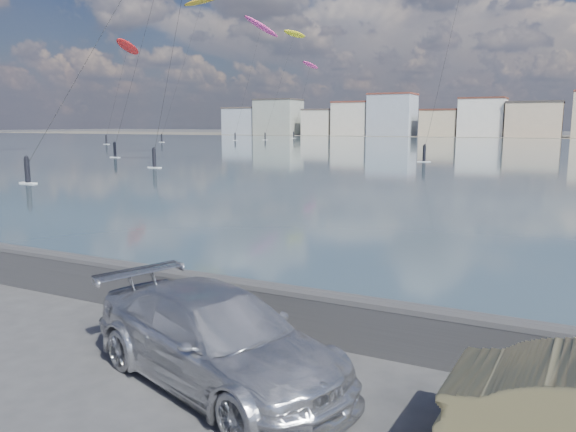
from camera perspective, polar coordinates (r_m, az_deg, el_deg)
The scene contains 11 objects.
ground at distance 10.26m, azimuth -15.90°, elevation -15.11°, with size 700.00×700.00×0.00m, color #333335.
bay_water at distance 98.55m, azimuth 23.47°, elevation 6.15°, with size 500.00×177.00×0.00m, color #314754.
far_shore_strip at distance 206.89m, azimuth 25.55°, elevation 7.29°, with size 500.00×60.00×0.00m, color #4C473D.
seawall at distance 12.02m, azimuth -7.16°, elevation -8.18°, with size 400.00×0.36×1.08m.
far_buildings at distance 192.82m, azimuth 25.93°, elevation 8.97°, with size 240.79×13.26×14.60m.
car_silver at distance 9.37m, azimuth -7.25°, elevation -12.20°, with size 2.12×5.21×1.51m, color silver.
kitesurfer_0 at distance 160.43m, azimuth -2.75°, elevation 18.60°, with size 8.59×19.87×33.24m.
kitesurfer_1 at distance 158.68m, azimuth 0.61°, elevation 17.79°, with size 5.80×16.00×29.46m.
kitesurfer_2 at distance 174.15m, azimuth 2.27°, elevation 14.97°, with size 3.90×12.57×22.81m.
kitesurfer_8 at distance 143.83m, azimuth -8.68°, elevation 20.68°, with size 9.91×16.00×34.76m.
kitesurfer_17 at distance 129.35m, azimuth -15.99°, elevation 16.05°, with size 4.08×12.55×22.34m.
Camera 1 is at (6.51, -6.74, 4.19)m, focal length 35.00 mm.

